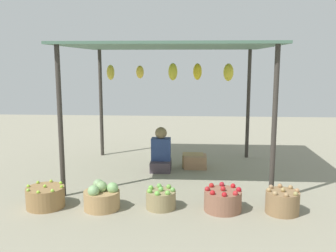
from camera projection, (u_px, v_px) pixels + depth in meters
name	position (u px, v px, depth m)	size (l,w,h in m)	color
ground_plane	(170.00, 173.00, 6.66)	(14.00, 14.00, 0.00)	gray
market_stall_structure	(171.00, 55.00, 6.33)	(3.27, 2.74, 2.20)	#38332D
vendor_person	(161.00, 154.00, 6.82)	(0.36, 0.44, 0.78)	#473D47
basket_limes	(45.00, 197.00, 5.11)	(0.51, 0.51, 0.31)	olive
basket_cabbages	(102.00, 197.00, 5.05)	(0.48, 0.48, 0.38)	#A48153
basket_green_apples	(161.00, 199.00, 5.07)	(0.40, 0.40, 0.30)	#8F7F56
basket_red_apples	(223.00, 200.00, 4.99)	(0.49, 0.49, 0.33)	#895C47
basket_potatoes	(282.00, 202.00, 4.91)	(0.43, 0.43, 0.34)	olive
wooden_crate_near_vendor	(193.00, 160.00, 7.09)	(0.38, 0.28, 0.24)	#A38554
wooden_crate_stacked_rear	(195.00, 161.00, 6.99)	(0.41, 0.34, 0.23)	#9E7755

